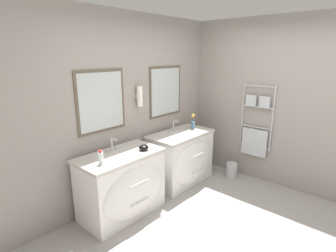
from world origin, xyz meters
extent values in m
plane|color=#9E9993|center=(0.00, 0.00, 0.00)|extent=(16.00, 16.00, 0.00)
cube|color=gray|center=(0.00, 1.73, 1.30)|extent=(4.83, 0.06, 2.60)
cube|color=brown|center=(-0.55, 1.70, 1.46)|extent=(0.71, 0.02, 0.79)
cube|color=#B2BCBA|center=(-0.55, 1.69, 1.46)|extent=(0.64, 0.01, 0.72)
cube|color=brown|center=(0.67, 1.70, 1.46)|extent=(0.71, 0.02, 0.79)
cube|color=#B2BCBA|center=(0.67, 1.69, 1.46)|extent=(0.64, 0.01, 0.72)
cylinder|color=white|center=(0.06, 1.64, 1.46)|extent=(0.08, 0.08, 0.29)
cube|color=silver|center=(0.06, 1.69, 1.46)|extent=(0.05, 0.02, 0.08)
cube|color=gray|center=(1.65, 0.77, 1.30)|extent=(0.06, 3.56, 2.60)
cylinder|color=silver|center=(1.58, 0.29, 1.06)|extent=(0.02, 0.02, 1.06)
cylinder|color=silver|center=(1.58, 0.79, 1.06)|extent=(0.02, 0.02, 1.06)
cylinder|color=silver|center=(1.58, 0.54, 1.56)|extent=(0.02, 0.50, 0.02)
cylinder|color=silver|center=(1.58, 0.54, 1.23)|extent=(0.02, 0.50, 0.02)
cylinder|color=silver|center=(1.58, 0.54, 0.89)|extent=(0.02, 0.50, 0.02)
cylinder|color=silver|center=(1.58, 0.54, 0.56)|extent=(0.02, 0.50, 0.02)
cube|color=#B7BCC1|center=(1.56, 0.54, 0.64)|extent=(0.04, 0.42, 0.45)
cube|color=#B7BCC1|center=(1.56, 0.43, 1.32)|extent=(0.04, 0.17, 0.18)
cube|color=#B7BCC1|center=(1.56, 0.65, 1.32)|extent=(0.04, 0.17, 0.18)
cube|color=white|center=(-0.55, 1.37, 0.40)|extent=(1.05, 0.56, 0.79)
ellipsoid|color=white|center=(-0.55, 1.09, 0.40)|extent=(0.97, 0.12, 0.67)
cube|color=beige|center=(-0.55, 1.37, 0.81)|extent=(1.08, 0.59, 0.04)
ellipsoid|color=white|center=(-0.55, 1.35, 0.80)|extent=(0.32, 0.28, 0.08)
cylinder|color=silver|center=(-0.55, 1.02, 0.55)|extent=(0.29, 0.01, 0.01)
cylinder|color=silver|center=(-0.55, 1.02, 0.30)|extent=(0.29, 0.01, 0.01)
cube|color=white|center=(0.67, 1.37, 0.40)|extent=(1.05, 0.56, 0.79)
ellipsoid|color=white|center=(0.67, 1.09, 0.40)|extent=(0.97, 0.12, 0.67)
cube|color=beige|center=(0.67, 1.37, 0.81)|extent=(1.08, 0.59, 0.04)
ellipsoid|color=white|center=(0.67, 1.35, 0.80)|extent=(0.32, 0.28, 0.08)
cylinder|color=silver|center=(0.67, 1.02, 0.55)|extent=(0.29, 0.01, 0.01)
cylinder|color=silver|center=(0.67, 1.02, 0.30)|extent=(0.29, 0.01, 0.01)
cylinder|color=silver|center=(-0.55, 1.53, 0.93)|extent=(0.02, 0.02, 0.18)
cylinder|color=silver|center=(-0.55, 1.48, 1.01)|extent=(0.02, 0.10, 0.02)
cylinder|color=silver|center=(-0.62, 1.53, 0.85)|extent=(0.03, 0.03, 0.04)
cylinder|color=silver|center=(-0.48, 1.53, 0.85)|extent=(0.03, 0.03, 0.04)
cylinder|color=silver|center=(0.67, 1.53, 0.93)|extent=(0.02, 0.02, 0.18)
cylinder|color=silver|center=(0.67, 1.48, 1.01)|extent=(0.02, 0.10, 0.02)
cylinder|color=silver|center=(0.60, 1.53, 0.85)|extent=(0.03, 0.03, 0.04)
cylinder|color=silver|center=(0.74, 1.53, 0.85)|extent=(0.03, 0.03, 0.04)
cylinder|color=silver|center=(-0.89, 1.27, 0.91)|extent=(0.06, 0.06, 0.15)
cylinder|color=red|center=(-0.89, 1.27, 0.99)|extent=(0.04, 0.04, 0.02)
ellipsoid|color=black|center=(-0.26, 1.24, 0.87)|extent=(0.13, 0.13, 0.08)
cylinder|color=teal|center=(0.98, 1.37, 0.90)|extent=(0.06, 0.06, 0.12)
cylinder|color=#477238|center=(0.98, 1.37, 1.01)|extent=(0.01, 0.01, 0.11)
sphere|color=#E5BF47|center=(0.98, 1.37, 1.06)|extent=(0.06, 0.06, 0.06)
cylinder|color=#B7B7BC|center=(1.37, 0.81, 0.12)|extent=(0.19, 0.19, 0.24)
torus|color=#B7B7BC|center=(1.37, 0.81, 0.24)|extent=(0.19, 0.19, 0.01)
camera|label=1|loc=(-2.44, -1.11, 2.04)|focal=28.00mm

